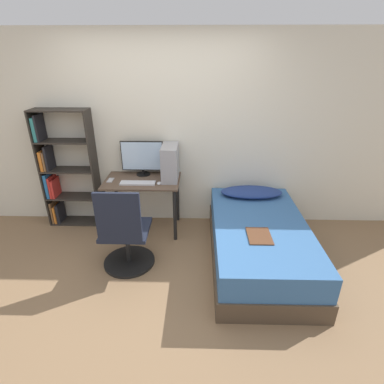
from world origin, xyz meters
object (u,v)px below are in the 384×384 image
Objects in this scene: office_chair at (125,238)px; monitor at (142,157)px; keyboard at (138,183)px; bed at (258,241)px; bookshelf at (61,172)px; pc_tower at (170,162)px.

monitor is at bearing 87.23° from office_chair.
keyboard is (-0.02, -0.32, -0.23)m from monitor.
monitor is (-1.44, 0.84, 0.72)m from bed.
bookshelf is 2.72m from bed.
bookshelf is 1.49m from office_chair.
office_chair is 1.50m from bed.
keyboard is 1.00× the size of pc_tower.
bookshelf reaches higher than monitor.
pc_tower reaches higher than bed.
bed is 1.46m from pc_tower.
monitor reaches higher than pc_tower.
monitor reaches higher than office_chair.
bookshelf is 1.59× the size of office_chair.
pc_tower is at bearing 25.33° from keyboard.
keyboard is at bearing -14.89° from bookshelf.
bookshelf is at bearing -178.52° from monitor.
office_chair is 1.17m from monitor.
bed is at bearing -30.33° from monitor.
keyboard reaches higher than bed.
monitor reaches higher than keyboard.
bookshelf reaches higher than bed.
pc_tower is at bearing 146.13° from bed.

